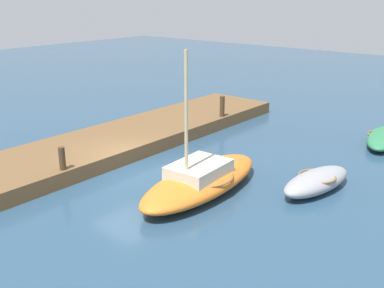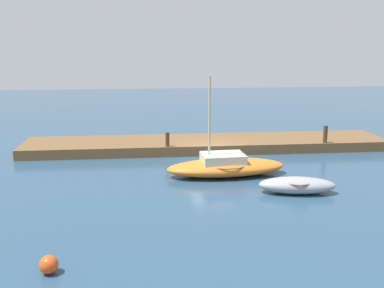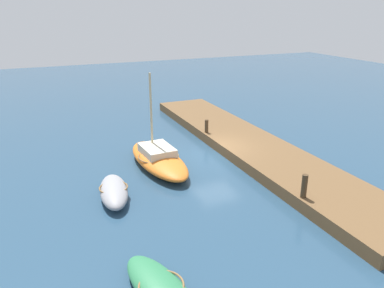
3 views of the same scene
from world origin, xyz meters
TOP-DOWN VIEW (x-y plane):
  - ground_plane at (0.00, 0.00)m, footprint 84.00×84.00m
  - dock_platform at (0.00, -2.32)m, footprint 23.00×3.99m
  - sailboat_orange at (-0.12, 3.68)m, footprint 6.24×2.57m
  - rowboat_grey at (-2.84, 6.77)m, footprint 3.60×1.74m
  - rowboat_green at (-9.75, 6.82)m, footprint 4.04×2.08m
  - mooring_post_west at (-7.14, -0.58)m, footprint 0.25×0.25m
  - mooring_post_mid_west at (2.63, -0.58)m, footprint 0.24×0.24m

SIDE VIEW (x-z plane):
  - ground_plane at x=0.00m, z-range 0.00..0.00m
  - dock_platform at x=0.00m, z-range 0.00..0.61m
  - rowboat_green at x=-9.75m, z-range 0.01..0.61m
  - rowboat_grey at x=-2.84m, z-range 0.01..0.74m
  - sailboat_orange at x=-0.12m, z-range -2.05..3.04m
  - mooring_post_mid_west at x=2.63m, z-range 0.61..1.47m
  - mooring_post_west at x=-7.14m, z-range 0.61..1.69m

